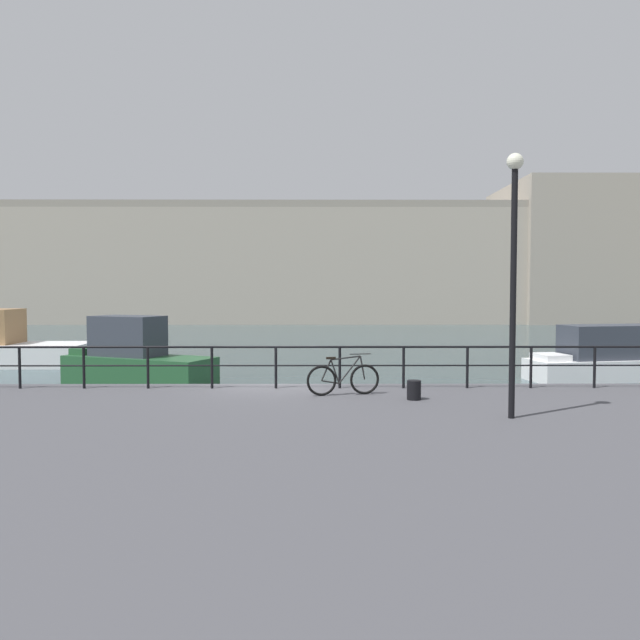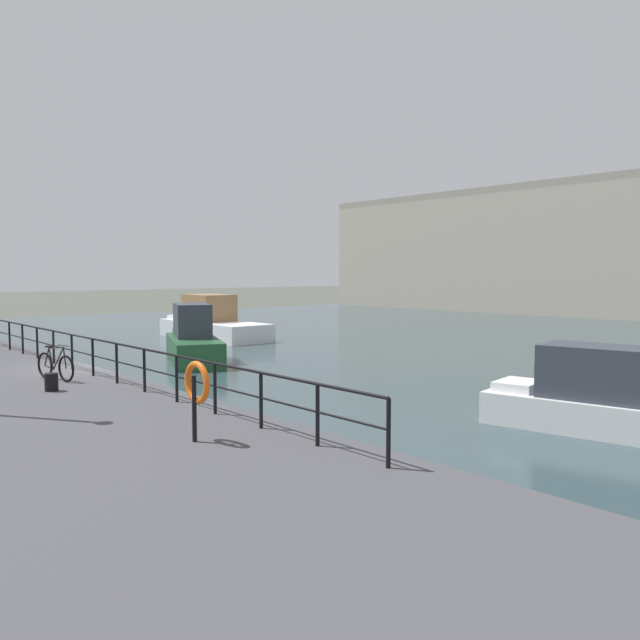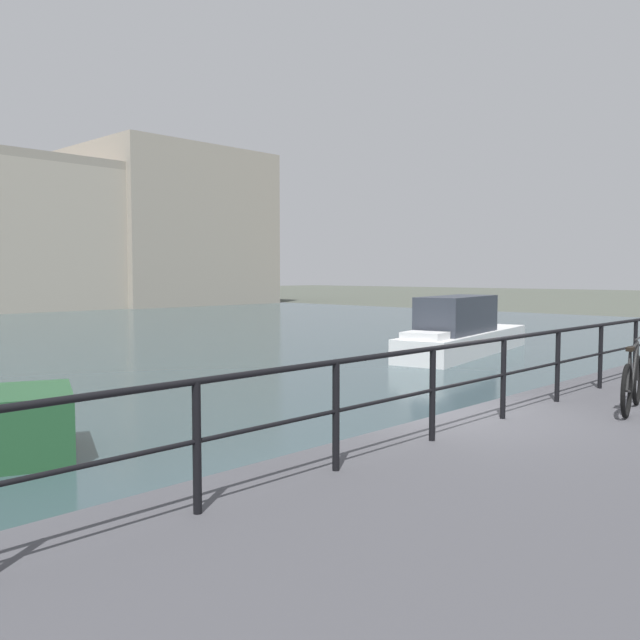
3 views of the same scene
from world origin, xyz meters
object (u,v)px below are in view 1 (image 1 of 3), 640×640
parked_bicycle (343,379)px  quay_lamp_post (514,252)px  moored_blue_motorboat (625,358)px  moored_white_yacht (135,360)px  harbor_building (370,265)px  mooring_bollard (414,390)px

parked_bicycle → quay_lamp_post: quay_lamp_post is taller
moored_blue_motorboat → moored_white_yacht: bearing=-6.4°
moored_blue_motorboat → harbor_building: bearing=-93.0°
mooring_bollard → quay_lamp_post: 3.97m
moored_blue_motorboat → moored_white_yacht: size_ratio=1.47×
moored_blue_motorboat → moored_white_yacht: (-18.87, -1.49, 0.11)m
moored_blue_motorboat → quay_lamp_post: (-8.38, -12.58, 3.44)m
parked_bicycle → quay_lamp_post: bearing=-52.0°
moored_blue_motorboat → quay_lamp_post: bearing=45.4°
parked_bicycle → mooring_bollard: parked_bicycle is taller
mooring_bollard → quay_lamp_post: quay_lamp_post is taller
moored_white_yacht → parked_bicycle: size_ratio=3.43×
harbor_building → moored_blue_motorboat: (6.29, -45.20, -5.33)m
moored_white_yacht → moored_blue_motorboat: bearing=-152.2°
quay_lamp_post → harbor_building: bearing=87.9°
harbor_building → mooring_bollard: size_ratio=175.66×
parked_bicycle → moored_blue_motorboat: bearing=28.9°
harbor_building → quay_lamp_post: 57.85m
parked_bicycle → mooring_bollard: size_ratio=3.97×
mooring_bollard → quay_lamp_post: size_ratio=0.09×
moored_blue_motorboat → parked_bicycle: (-11.55, -9.89, 0.60)m
harbor_building → parked_bicycle: 55.53m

